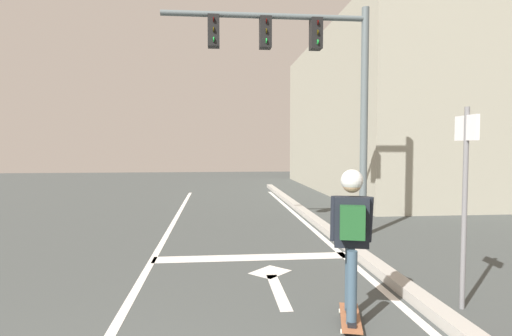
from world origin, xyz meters
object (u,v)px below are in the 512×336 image
at_px(skater, 352,225).
at_px(traffic_signal_mast, 305,66).
at_px(street_sign_post, 465,179).
at_px(skateboard, 350,318).

distance_m(skater, traffic_signal_mast, 5.03).
bearing_deg(street_sign_post, traffic_signal_mast, 105.05).
distance_m(traffic_signal_mast, street_sign_post, 4.65).
xyz_separation_m(traffic_signal_mast, street_sign_post, (1.08, -4.02, -2.08)).
relative_size(skater, street_sign_post, 0.67).
bearing_deg(skater, traffic_signal_mast, 84.50).
xyz_separation_m(skateboard, skater, (-0.00, -0.02, 1.05)).
height_order(skateboard, street_sign_post, street_sign_post).
relative_size(skateboard, traffic_signal_mast, 0.17).
relative_size(skateboard, street_sign_post, 0.34).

